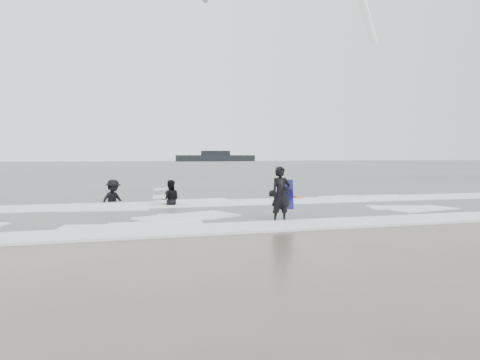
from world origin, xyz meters
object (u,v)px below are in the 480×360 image
object	(u,v)px
surfer_breaker	(113,203)
surfer_right_far	(273,197)
surfer_wading	(170,207)
surfer_right_near	(284,200)
surfer_centre	(281,222)
vessel_horizon	(216,157)

from	to	relation	value
surfer_breaker	surfer_right_far	world-z (taller)	surfer_breaker
surfer_wading	surfer_right_far	world-z (taller)	surfer_wading
surfer_wading	surfer_breaker	distance (m)	3.17
surfer_wading	surfer_breaker	size ratio (longest dim) A/B	0.88
surfer_right_far	surfer_breaker	bearing A→B (deg)	-6.69
surfer_right_near	surfer_right_far	distance (m)	1.69
surfer_centre	vessel_horizon	distance (m)	152.50
vessel_horizon	surfer_right_near	bearing A→B (deg)	-101.69
surfer_wading	surfer_right_far	size ratio (longest dim) A/B	1.09
surfer_breaker	surfer_wading	bearing A→B (deg)	-77.74
surfer_wading	surfer_right_near	xyz separation A→B (m)	(5.51, 1.21, 0.00)
surfer_centre	surfer_right_near	world-z (taller)	surfer_centre
surfer_wading	surfer_centre	bearing A→B (deg)	127.74
surfer_centre	surfer_right_far	xyz separation A→B (m)	(2.79, 8.43, 0.00)
surfer_wading	surfer_right_far	bearing A→B (deg)	-141.15
surfer_centre	surfer_right_far	size ratio (longest dim) A/B	1.17
surfer_breaker	surfer_right_near	size ratio (longest dim) A/B	1.12
surfer_centre	surfer_breaker	xyz separation A→B (m)	(-5.00, 7.75, 0.00)
surfer_right_near	surfer_breaker	bearing A→B (deg)	-49.77
surfer_wading	surfer_right_near	size ratio (longest dim) A/B	0.98
surfer_centre	surfer_right_near	bearing A→B (deg)	61.59
surfer_wading	vessel_horizon	bearing A→B (deg)	-92.46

